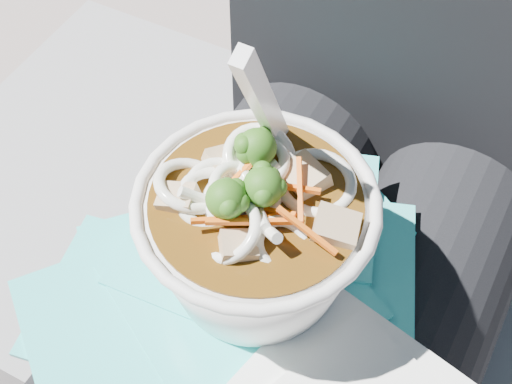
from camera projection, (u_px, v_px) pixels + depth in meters
The scene contains 5 objects.
stone_ledge at pixel (322, 360), 0.93m from camera, with size 1.00×0.50×0.45m, color slate.
lap at pixel (274, 357), 0.61m from camera, with size 0.33×0.48×0.16m.
person_body at pixel (322, 260), 0.64m from camera, with size 0.34×0.94×1.00m.
plastic_bag at pixel (231, 279), 0.55m from camera, with size 0.30×0.37×0.02m.
udon_bowl at pixel (255, 229), 0.50m from camera, with size 0.17×0.17×0.21m.
Camera 1 is at (0.11, -0.23, 1.10)m, focal length 50.00 mm.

